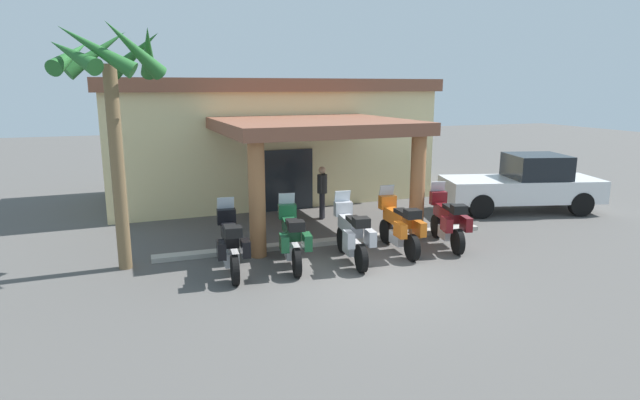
% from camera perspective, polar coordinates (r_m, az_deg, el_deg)
% --- Properties ---
extents(ground_plane, '(80.00, 80.00, 0.00)m').
position_cam_1_polar(ground_plane, '(11.81, 5.91, -8.60)').
color(ground_plane, '#514F4C').
extents(motel_building, '(12.34, 11.14, 4.46)m').
position_cam_1_polar(motel_building, '(20.36, -5.89, 6.77)').
color(motel_building, beige).
rests_on(motel_building, ground_plane).
extents(motorcycle_black, '(0.72, 2.21, 1.61)m').
position_cam_1_polar(motorcycle_black, '(12.09, -9.71, -4.72)').
color(motorcycle_black, black).
rests_on(motorcycle_black, ground_plane).
extents(motorcycle_green, '(0.80, 2.21, 1.61)m').
position_cam_1_polar(motorcycle_green, '(12.42, -3.08, -4.10)').
color(motorcycle_green, black).
rests_on(motorcycle_green, ground_plane).
extents(motorcycle_silver, '(0.74, 2.21, 1.61)m').
position_cam_1_polar(motorcycle_silver, '(12.71, 3.49, -3.72)').
color(motorcycle_silver, black).
rests_on(motorcycle_silver, ground_plane).
extents(motorcycle_orange, '(0.72, 2.21, 1.61)m').
position_cam_1_polar(motorcycle_orange, '(13.61, 8.64, -2.77)').
color(motorcycle_orange, black).
rests_on(motorcycle_orange, ground_plane).
extents(motorcycle_maroon, '(0.90, 2.19, 1.61)m').
position_cam_1_polar(motorcycle_maroon, '(14.36, 13.73, -2.19)').
color(motorcycle_maroon, black).
rests_on(motorcycle_maroon, ground_plane).
extents(pedestrian, '(0.32, 0.46, 1.70)m').
position_cam_1_polar(pedestrian, '(16.78, 0.23, 1.24)').
color(pedestrian, black).
rests_on(pedestrian, ground_plane).
extents(pickup_truck_white, '(5.50, 3.09, 1.95)m').
position_cam_1_polar(pickup_truck_white, '(19.14, 21.32, 1.61)').
color(pickup_truck_white, black).
rests_on(pickup_truck_white, ground_plane).
extents(palm_tree_roadside, '(2.58, 2.55, 5.60)m').
position_cam_1_polar(palm_tree_roadside, '(12.57, -21.85, 12.07)').
color(palm_tree_roadside, brown).
rests_on(palm_tree_roadside, ground_plane).
extents(curb_strip, '(9.28, 0.36, 0.12)m').
position_cam_1_polar(curb_strip, '(14.31, 1.04, -4.53)').
color(curb_strip, '#ADA89E').
rests_on(curb_strip, ground_plane).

